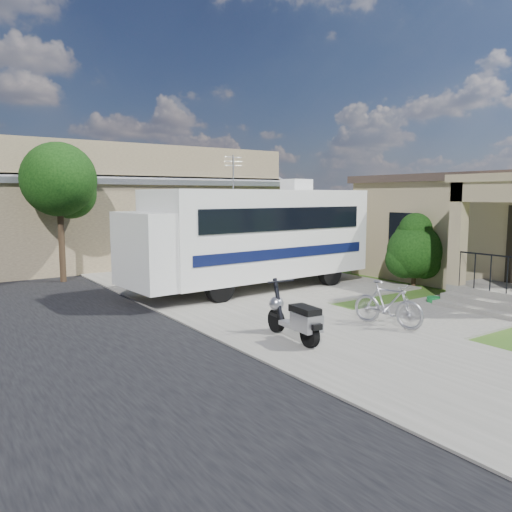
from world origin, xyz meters
TOP-DOWN VIEW (x-y plane):
  - ground at (0.00, 0.00)m, footprint 120.00×120.00m
  - sidewalk_slab at (-1.00, 10.00)m, footprint 4.00×80.00m
  - driveway_slab at (1.50, 4.50)m, footprint 7.00×6.00m
  - walk_slab at (3.00, -1.00)m, footprint 4.00×3.00m
  - house at (8.88, 1.43)m, footprint 9.47×7.80m
  - warehouse at (0.00, 13.97)m, footprint 12.50×8.40m
  - street_tree_a at (-3.70, 9.05)m, footprint 2.44×2.40m
  - street_tree_b at (-3.70, 19.05)m, footprint 2.44×2.40m
  - motorhome at (0.64, 4.35)m, footprint 7.86×2.89m
  - shrub at (5.24, 2.01)m, footprint 1.89×1.81m
  - scooter at (-1.80, -0.75)m, footprint 0.60×1.71m
  - bicycle at (0.51, -1.03)m, footprint 0.82×1.68m
  - garden_hose at (3.49, -0.03)m, footprint 0.36×0.36m

SIDE VIEW (x-z plane):
  - ground at x=0.00m, z-range 0.00..0.00m
  - driveway_slab at x=1.50m, z-range 0.00..0.05m
  - walk_slab at x=3.00m, z-range 0.00..0.05m
  - sidewalk_slab at x=-1.00m, z-range 0.00..0.06m
  - garden_hose at x=3.49m, z-range 0.00..0.16m
  - bicycle at x=0.51m, z-range 0.00..0.97m
  - scooter at x=-1.80m, z-range -0.06..1.06m
  - shrub at x=5.24m, z-range 0.03..2.35m
  - motorhome at x=0.64m, z-range -0.28..3.68m
  - house at x=8.88m, z-range 0.00..3.55m
  - warehouse at x=0.00m, z-range -0.53..4.51m
  - street_tree_a at x=-3.70m, z-range 0.96..5.54m
  - street_tree_b at x=-3.70m, z-range 1.03..5.76m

